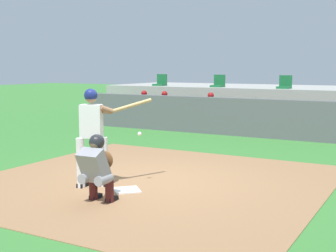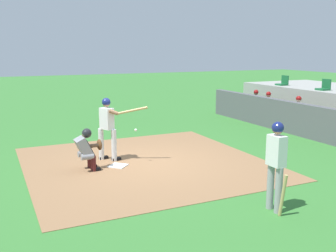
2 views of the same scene
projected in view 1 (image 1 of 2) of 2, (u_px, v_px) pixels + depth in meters
name	position (u px, v px, depth m)	size (l,w,h in m)	color
ground_plane	(150.00, 182.00, 8.93)	(80.00, 80.00, 0.00)	#387A33
dirt_infield	(150.00, 181.00, 8.93)	(6.40, 6.40, 0.01)	#936B47
home_plate	(127.00, 190.00, 8.24)	(0.44, 0.44, 0.02)	white
batter_at_plate	(93.00, 131.00, 8.39)	(0.93, 1.21, 1.80)	silver
catcher_crouched	(97.00, 166.00, 7.47)	(0.49, 1.74, 1.13)	gray
dugout_wall	(259.00, 118.00, 14.49)	(13.00, 0.30, 1.20)	#59595E
dugout_bench	(268.00, 126.00, 15.40)	(11.80, 0.44, 0.45)	olive
dugout_player_0	(142.00, 107.00, 17.53)	(0.49, 0.70, 1.30)	#939399
dugout_player_1	(163.00, 108.00, 17.11)	(0.49, 0.70, 1.30)	#939399
dugout_player_2	(209.00, 110.00, 16.21)	(0.49, 0.70, 1.30)	#939399
stands_platform	(294.00, 105.00, 18.28)	(15.00, 4.40, 1.40)	#9E9E99
stadium_seat_0	(161.00, 82.00, 19.37)	(0.46, 0.46, 0.48)	#196033
stadium_seat_1	(218.00, 84.00, 18.12)	(0.46, 0.46, 0.48)	#196033
stadium_seat_2	(285.00, 85.00, 16.86)	(0.46, 0.46, 0.48)	#196033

